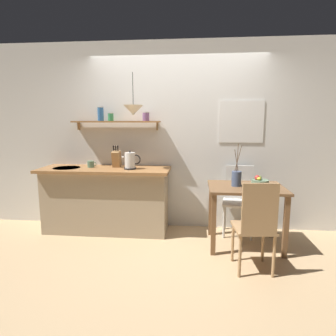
{
  "coord_description": "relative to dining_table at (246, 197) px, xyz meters",
  "views": [
    {
      "loc": [
        0.26,
        -3.56,
        1.58
      ],
      "look_at": [
        -0.1,
        0.25,
        0.95
      ],
      "focal_mm": 30.52,
      "sensor_mm": 36.0,
      "label": 1
    }
  ],
  "objects": [
    {
      "name": "ground_plane",
      "position": [
        -0.91,
        0.01,
        -0.64
      ],
      "size": [
        14.0,
        14.0,
        0.0
      ],
      "primitive_type": "plane",
      "color": "tan"
    },
    {
      "name": "back_wall",
      "position": [
        -0.7,
        0.66,
        0.71
      ],
      "size": [
        6.8,
        0.11,
        2.7
      ],
      "color": "white",
      "rests_on": "ground_plane"
    },
    {
      "name": "kitchen_counter",
      "position": [
        -1.91,
        0.33,
        -0.17
      ],
      "size": [
        1.83,
        0.63,
        0.93
      ],
      "color": "tan",
      "rests_on": "ground_plane"
    },
    {
      "name": "wall_shelf",
      "position": [
        -1.77,
        0.5,
        0.96
      ],
      "size": [
        1.27,
        0.2,
        0.33
      ],
      "color": "#9E6B3D"
    },
    {
      "name": "dining_table",
      "position": [
        0.0,
        0.0,
        0.0
      ],
      "size": [
        0.93,
        0.71,
        0.78
      ],
      "color": "brown",
      "rests_on": "ground_plane"
    },
    {
      "name": "dining_chair_near",
      "position": [
        -0.01,
        -0.68,
        -0.1
      ],
      "size": [
        0.44,
        0.43,
        0.99
      ],
      "color": "tan",
      "rests_on": "ground_plane"
    },
    {
      "name": "dining_chair_far",
      "position": [
        -0.02,
        0.43,
        -0.11
      ],
      "size": [
        0.48,
        0.45,
        0.96
      ],
      "color": "silver",
      "rests_on": "ground_plane"
    },
    {
      "name": "fruit_bowl",
      "position": [
        0.16,
        0.01,
        0.19
      ],
      "size": [
        0.21,
        0.21,
        0.14
      ],
      "color": "slate",
      "rests_on": "dining_table"
    },
    {
      "name": "twig_vase",
      "position": [
        -0.12,
        0.0,
        0.23
      ],
      "size": [
        0.12,
        0.12,
        0.53
      ],
      "color": "#475675",
      "rests_on": "dining_table"
    },
    {
      "name": "electric_kettle",
      "position": [
        -1.53,
        0.26,
        0.4
      ],
      "size": [
        0.26,
        0.17,
        0.25
      ],
      "color": "black",
      "rests_on": "kitchen_counter"
    },
    {
      "name": "knife_block",
      "position": [
        -1.76,
        0.4,
        0.41
      ],
      "size": [
        0.11,
        0.16,
        0.31
      ],
      "color": "tan",
      "rests_on": "kitchen_counter"
    },
    {
      "name": "coffee_mug_by_sink",
      "position": [
        -2.12,
        0.36,
        0.33
      ],
      "size": [
        0.13,
        0.09,
        0.09
      ],
      "color": "slate",
      "rests_on": "kitchen_counter"
    },
    {
      "name": "pendant_lamp",
      "position": [
        -1.46,
        0.23,
        1.08
      ],
      "size": [
        0.26,
        0.26,
        0.55
      ],
      "color": "black"
    }
  ]
}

